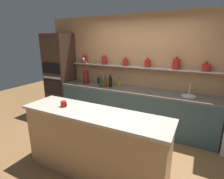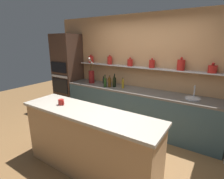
% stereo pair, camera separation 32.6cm
% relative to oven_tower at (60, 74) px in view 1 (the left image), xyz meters
% --- Properties ---
extents(ground_plane, '(12.00, 12.00, 0.00)m').
position_rel_oven_tower_xyz_m(ground_plane, '(2.25, -1.24, -1.09)').
color(ground_plane, brown).
extents(back_wall_unit, '(5.20, 0.28, 2.60)m').
position_rel_oven_tower_xyz_m(back_wall_unit, '(2.25, 0.36, 0.21)').
color(back_wall_unit, tan).
rests_on(back_wall_unit, ground_plane).
extents(back_counter_unit, '(3.64, 0.62, 0.92)m').
position_rel_oven_tower_xyz_m(back_counter_unit, '(2.19, 0.00, -0.63)').
color(back_counter_unit, '#334C56').
rests_on(back_counter_unit, ground_plane).
extents(island_counter, '(2.24, 0.61, 1.02)m').
position_rel_oven_tower_xyz_m(island_counter, '(2.25, -1.74, -0.58)').
color(island_counter, tan).
rests_on(island_counter, ground_plane).
extents(oven_tower, '(0.69, 0.64, 2.19)m').
position_rel_oven_tower_xyz_m(oven_tower, '(0.00, 0.00, 0.00)').
color(oven_tower, '#3D281E').
rests_on(oven_tower, ground_plane).
extents(flower_vase, '(0.16, 0.15, 0.67)m').
position_rel_oven_tower_xyz_m(flower_vase, '(0.90, -0.01, 0.02)').
color(flower_vase, maroon).
rests_on(flower_vase, back_counter_unit).
extents(sink_fixture, '(0.28, 0.28, 0.25)m').
position_rel_oven_tower_xyz_m(sink_fixture, '(3.39, 0.01, -0.15)').
color(sink_fixture, '#B7B7BC').
rests_on(sink_fixture, back_counter_unit).
extents(bottle_sauce_0, '(0.05, 0.05, 0.19)m').
position_rel_oven_tower_xyz_m(bottle_sauce_0, '(1.20, 0.12, -0.09)').
color(bottle_sauce_0, black).
rests_on(bottle_sauce_0, back_counter_unit).
extents(bottle_oil_1, '(0.06, 0.06, 0.22)m').
position_rel_oven_tower_xyz_m(bottle_oil_1, '(1.50, 0.17, -0.08)').
color(bottle_oil_1, '#47380A').
rests_on(bottle_oil_1, back_counter_unit).
extents(bottle_oil_2, '(0.06, 0.06, 0.25)m').
position_rel_oven_tower_xyz_m(bottle_oil_2, '(1.86, -0.03, -0.07)').
color(bottle_oil_2, olive).
rests_on(bottle_oil_2, back_counter_unit).
extents(bottle_spirit_3, '(0.08, 0.08, 0.28)m').
position_rel_oven_tower_xyz_m(bottle_spirit_3, '(1.54, -0.11, -0.05)').
color(bottle_spirit_3, '#4C2D0C').
rests_on(bottle_spirit_3, back_counter_unit).
extents(bottle_wine_4, '(0.08, 0.08, 0.32)m').
position_rel_oven_tower_xyz_m(bottle_wine_4, '(1.63, -0.03, -0.05)').
color(bottle_wine_4, black).
rests_on(bottle_wine_4, back_counter_unit).
extents(bottle_spirit_5, '(0.07, 0.07, 0.24)m').
position_rel_oven_tower_xyz_m(bottle_spirit_5, '(1.56, 0.05, -0.08)').
color(bottle_spirit_5, tan).
rests_on(bottle_spirit_5, back_counter_unit).
extents(bottle_wine_6, '(0.07, 0.07, 0.30)m').
position_rel_oven_tower_xyz_m(bottle_wine_6, '(1.44, -0.15, -0.06)').
color(bottle_wine_6, '#193814').
rests_on(bottle_wine_6, back_counter_unit).
extents(coffee_mug, '(0.11, 0.09, 0.09)m').
position_rel_oven_tower_xyz_m(coffee_mug, '(1.73, -1.77, -0.03)').
color(coffee_mug, maroon).
rests_on(coffee_mug, island_counter).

